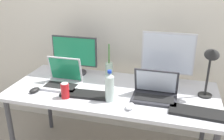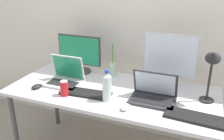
{
  "view_description": "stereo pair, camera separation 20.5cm",
  "coord_description": "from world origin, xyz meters",
  "px_view_note": "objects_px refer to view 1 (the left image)",
  "views": [
    {
      "loc": [
        0.5,
        -1.84,
        1.68
      ],
      "look_at": [
        0.0,
        0.0,
        0.92
      ],
      "focal_mm": 40.0,
      "sensor_mm": 36.0,
      "label": 1
    },
    {
      "loc": [
        0.69,
        -1.77,
        1.68
      ],
      "look_at": [
        0.0,
        0.0,
        0.92
      ],
      "focal_mm": 40.0,
      "sensor_mm": 36.0,
      "label": 2
    }
  ],
  "objects_px": {
    "keyboard_aux": "(198,113)",
    "mouse_by_laptop": "(35,90)",
    "laptop_silver": "(63,79)",
    "bamboo_vase": "(109,69)",
    "water_bottle": "(110,87)",
    "desk_lamp": "(211,63)",
    "soda_can_near_keyboard": "(65,91)",
    "monitor_left": "(75,55)",
    "work_desk": "(112,96)",
    "mouse_by_keyboard": "(130,106)",
    "monitor_center": "(168,57)",
    "keyboard_main": "(87,94)",
    "laptop_secondary": "(155,92)"
  },
  "relations": [
    {
      "from": "laptop_silver",
      "to": "bamboo_vase",
      "type": "distance_m",
      "value": 0.46
    },
    {
      "from": "keyboard_aux",
      "to": "mouse_by_keyboard",
      "type": "distance_m",
      "value": 0.48
    },
    {
      "from": "mouse_by_keyboard",
      "to": "monitor_left",
      "type": "bearing_deg",
      "value": 148.34
    },
    {
      "from": "laptop_secondary",
      "to": "monitor_left",
      "type": "bearing_deg",
      "value": 158.75
    },
    {
      "from": "laptop_silver",
      "to": "water_bottle",
      "type": "bearing_deg",
      "value": -18.98
    },
    {
      "from": "laptop_silver",
      "to": "laptop_secondary",
      "type": "xyz_separation_m",
      "value": [
        0.8,
        -0.03,
        -0.0
      ]
    },
    {
      "from": "work_desk",
      "to": "mouse_by_keyboard",
      "type": "relative_size",
      "value": 17.1
    },
    {
      "from": "monitor_center",
      "to": "keyboard_aux",
      "type": "xyz_separation_m",
      "value": [
        0.26,
        -0.44,
        -0.25
      ]
    },
    {
      "from": "keyboard_aux",
      "to": "water_bottle",
      "type": "xyz_separation_m",
      "value": [
        -0.66,
        0.02,
        0.11
      ]
    },
    {
      "from": "work_desk",
      "to": "laptop_secondary",
      "type": "relative_size",
      "value": 5.08
    },
    {
      "from": "laptop_secondary",
      "to": "desk_lamp",
      "type": "xyz_separation_m",
      "value": [
        0.39,
        0.1,
        0.25
      ]
    },
    {
      "from": "laptop_secondary",
      "to": "desk_lamp",
      "type": "distance_m",
      "value": 0.47
    },
    {
      "from": "work_desk",
      "to": "mouse_by_keyboard",
      "type": "bearing_deg",
      "value": -51.68
    },
    {
      "from": "water_bottle",
      "to": "desk_lamp",
      "type": "relative_size",
      "value": 0.57
    },
    {
      "from": "water_bottle",
      "to": "monitor_left",
      "type": "bearing_deg",
      "value": 136.64
    },
    {
      "from": "monitor_left",
      "to": "mouse_by_laptop",
      "type": "distance_m",
      "value": 0.53
    },
    {
      "from": "mouse_by_laptop",
      "to": "soda_can_near_keyboard",
      "type": "height_order",
      "value": "soda_can_near_keyboard"
    },
    {
      "from": "monitor_center",
      "to": "desk_lamp",
      "type": "distance_m",
      "value": 0.38
    },
    {
      "from": "work_desk",
      "to": "mouse_by_laptop",
      "type": "xyz_separation_m",
      "value": [
        -0.61,
        -0.21,
        0.08
      ]
    },
    {
      "from": "water_bottle",
      "to": "bamboo_vase",
      "type": "relative_size",
      "value": 0.8
    },
    {
      "from": "bamboo_vase",
      "to": "monitor_center",
      "type": "bearing_deg",
      "value": -6.2
    },
    {
      "from": "mouse_by_laptop",
      "to": "bamboo_vase",
      "type": "bearing_deg",
      "value": 64.43
    },
    {
      "from": "soda_can_near_keyboard",
      "to": "keyboard_aux",
      "type": "bearing_deg",
      "value": 1.41
    },
    {
      "from": "work_desk",
      "to": "bamboo_vase",
      "type": "bearing_deg",
      "value": 110.44
    },
    {
      "from": "mouse_by_laptop",
      "to": "water_bottle",
      "type": "distance_m",
      "value": 0.65
    },
    {
      "from": "keyboard_aux",
      "to": "mouse_by_laptop",
      "type": "relative_size",
      "value": 4.12
    },
    {
      "from": "laptop_silver",
      "to": "soda_can_near_keyboard",
      "type": "height_order",
      "value": "laptop_silver"
    },
    {
      "from": "monitor_center",
      "to": "mouse_by_laptop",
      "type": "xyz_separation_m",
      "value": [
        -1.04,
        -0.44,
        -0.24
      ]
    },
    {
      "from": "mouse_by_keyboard",
      "to": "bamboo_vase",
      "type": "xyz_separation_m",
      "value": [
        -0.32,
        0.55,
        0.06
      ]
    },
    {
      "from": "monitor_center",
      "to": "mouse_by_laptop",
      "type": "height_order",
      "value": "monitor_center"
    },
    {
      "from": "monitor_center",
      "to": "keyboard_main",
      "type": "relative_size",
      "value": 1.11
    },
    {
      "from": "water_bottle",
      "to": "laptop_secondary",
      "type": "bearing_deg",
      "value": 21.8
    },
    {
      "from": "laptop_secondary",
      "to": "mouse_by_laptop",
      "type": "relative_size",
      "value": 3.51
    },
    {
      "from": "mouse_by_laptop",
      "to": "soda_can_near_keyboard",
      "type": "distance_m",
      "value": 0.29
    },
    {
      "from": "laptop_secondary",
      "to": "soda_can_near_keyboard",
      "type": "height_order",
      "value": "laptop_secondary"
    },
    {
      "from": "soda_can_near_keyboard",
      "to": "bamboo_vase",
      "type": "height_order",
      "value": "bamboo_vase"
    },
    {
      "from": "work_desk",
      "to": "mouse_by_laptop",
      "type": "height_order",
      "value": "mouse_by_laptop"
    },
    {
      "from": "bamboo_vase",
      "to": "desk_lamp",
      "type": "relative_size",
      "value": 0.71
    },
    {
      "from": "work_desk",
      "to": "laptop_silver",
      "type": "distance_m",
      "value": 0.45
    },
    {
      "from": "keyboard_main",
      "to": "bamboo_vase",
      "type": "xyz_separation_m",
      "value": [
        0.06,
        0.45,
        0.06
      ]
    },
    {
      "from": "monitor_center",
      "to": "mouse_by_laptop",
      "type": "relative_size",
      "value": 4.76
    },
    {
      "from": "monitor_left",
      "to": "laptop_silver",
      "type": "relative_size",
      "value": 1.44
    },
    {
      "from": "keyboard_main",
      "to": "work_desk",
      "type": "bearing_deg",
      "value": 38.94
    },
    {
      "from": "keyboard_main",
      "to": "desk_lamp",
      "type": "height_order",
      "value": "desk_lamp"
    },
    {
      "from": "monitor_left",
      "to": "soda_can_near_keyboard",
      "type": "distance_m",
      "value": 0.52
    },
    {
      "from": "mouse_by_laptop",
      "to": "soda_can_near_keyboard",
      "type": "xyz_separation_m",
      "value": [
        0.29,
        -0.02,
        0.04
      ]
    },
    {
      "from": "laptop_silver",
      "to": "keyboard_aux",
      "type": "distance_m",
      "value": 1.14
    },
    {
      "from": "keyboard_aux",
      "to": "desk_lamp",
      "type": "bearing_deg",
      "value": 80.06
    },
    {
      "from": "soda_can_near_keyboard",
      "to": "laptop_silver",
      "type": "bearing_deg",
      "value": 119.5
    },
    {
      "from": "keyboard_main",
      "to": "water_bottle",
      "type": "relative_size",
      "value": 1.67
    }
  ]
}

